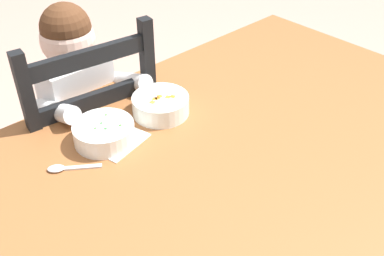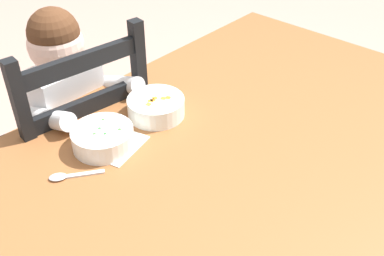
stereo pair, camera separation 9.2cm
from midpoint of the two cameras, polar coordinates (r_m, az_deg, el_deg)
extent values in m
cube|color=brown|center=(1.26, 6.70, -2.77)|extent=(1.60, 0.98, 0.04)
cylinder|color=brown|center=(2.14, 10.63, 3.48)|extent=(0.07, 0.07, 0.66)
cube|color=black|center=(1.69, -12.24, -1.44)|extent=(0.47, 0.47, 0.02)
cube|color=black|center=(2.03, -8.85, -2.05)|extent=(0.04, 0.04, 0.45)
cube|color=black|center=(1.94, -18.83, -5.98)|extent=(0.04, 0.04, 0.45)
cube|color=black|center=(1.77, -3.06, -8.34)|extent=(0.04, 0.04, 0.45)
cube|color=black|center=(1.67, -14.40, -13.37)|extent=(0.04, 0.04, 0.45)
cube|color=black|center=(1.48, -3.66, 5.03)|extent=(0.04, 0.04, 0.48)
cube|color=black|center=(1.35, -17.40, 0.00)|extent=(0.04, 0.04, 0.48)
cube|color=black|center=(1.32, -11.02, 8.66)|extent=(0.36, 0.07, 0.05)
cube|color=black|center=(1.39, -10.35, 3.46)|extent=(0.36, 0.07, 0.05)
cube|color=white|center=(1.57, -12.43, 2.97)|extent=(0.22, 0.14, 0.32)
sphere|color=beige|center=(1.46, -13.64, 10.73)|extent=(0.17, 0.17, 0.17)
sphere|color=#53311C|center=(1.44, -13.86, 12.10)|extent=(0.16, 0.16, 0.16)
cylinder|color=#3F4C72|center=(1.72, -10.10, -10.36)|extent=(0.07, 0.07, 0.47)
cylinder|color=#3F4C72|center=(1.76, -7.14, -8.66)|extent=(0.07, 0.07, 0.47)
cylinder|color=white|center=(1.40, -15.08, 2.03)|extent=(0.06, 0.24, 0.13)
cylinder|color=white|center=(1.52, -6.65, 5.86)|extent=(0.06, 0.24, 0.13)
cylinder|color=white|center=(1.24, -8.95, -0.67)|extent=(0.17, 0.17, 0.06)
cylinder|color=white|center=(1.26, -8.84, -1.57)|extent=(0.07, 0.07, 0.01)
cylinder|color=#438D3E|center=(1.24, -8.98, -0.37)|extent=(0.14, 0.14, 0.03)
sphere|color=#46913B|center=(1.27, -8.76, 1.44)|extent=(0.01, 0.01, 0.01)
sphere|color=green|center=(1.22, -6.89, 0.15)|extent=(0.01, 0.01, 0.01)
sphere|color=green|center=(1.21, -8.72, -0.30)|extent=(0.01, 0.01, 0.01)
sphere|color=#488D40|center=(1.22, -9.98, -0.24)|extent=(0.01, 0.01, 0.01)
sphere|color=green|center=(1.24, -9.28, 0.41)|extent=(0.01, 0.01, 0.01)
cylinder|color=white|center=(1.34, -2.02, 2.85)|extent=(0.17, 0.17, 0.06)
cylinder|color=white|center=(1.35, -2.00, 1.96)|extent=(0.08, 0.08, 0.01)
cylinder|color=orange|center=(1.33, -2.03, 3.15)|extent=(0.14, 0.14, 0.03)
cube|color=orange|center=(1.32, -2.72, 3.48)|extent=(0.02, 0.02, 0.01)
cube|color=orange|center=(1.30, -3.01, 3.05)|extent=(0.02, 0.02, 0.01)
cube|color=orange|center=(1.32, -2.41, 3.56)|extent=(0.01, 0.01, 0.01)
cube|color=orange|center=(1.33, -1.08, 3.72)|extent=(0.02, 0.02, 0.01)
cube|color=orange|center=(1.33, -2.13, 3.81)|extent=(0.02, 0.02, 0.01)
cube|color=orange|center=(1.33, -0.45, 3.78)|extent=(0.02, 0.02, 0.01)
cube|color=silver|center=(1.18, -11.40, -4.91)|extent=(0.08, 0.07, 0.00)
ellipsoid|color=silver|center=(1.19, -14.65, -5.02)|extent=(0.05, 0.05, 0.01)
cube|color=white|center=(1.26, -7.50, -1.57)|extent=(0.17, 0.16, 0.00)
camera|label=1|loc=(0.05, 92.17, -1.60)|focal=42.35mm
camera|label=2|loc=(0.05, -87.83, 1.60)|focal=42.35mm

